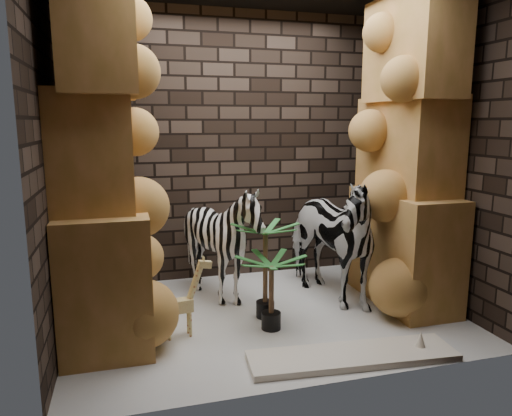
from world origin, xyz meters
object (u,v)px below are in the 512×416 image
object	(u,v)px
zebra_right	(324,227)
zebra_left	(222,248)
palm_front	(265,270)
surfboard	(352,356)
palm_back	(271,292)
giraffe_toy	(178,298)

from	to	relation	value
zebra_right	zebra_left	xyz separation A→B (m)	(-1.00, 0.24, -0.21)
palm_front	zebra_left	bearing A→B (deg)	119.53
surfboard	palm_back	bearing A→B (deg)	127.70
zebra_right	zebra_left	distance (m)	1.04
palm_front	surfboard	bearing A→B (deg)	-65.96
zebra_left	palm_front	world-z (taller)	zebra_left
palm_front	palm_back	bearing A→B (deg)	-95.03
zebra_right	palm_back	world-z (taller)	zebra_right
zebra_right	palm_front	xyz separation A→B (m)	(-0.70, -0.28, -0.31)
giraffe_toy	palm_back	distance (m)	0.80
palm_back	surfboard	bearing A→B (deg)	-57.05
giraffe_toy	palm_back	xyz separation A→B (m)	(0.79, -0.06, -0.01)
zebra_left	palm_back	size ratio (longest dim) A/B	1.80
giraffe_toy	palm_back	size ratio (longest dim) A/B	1.04
zebra_left	palm_front	distance (m)	0.61
zebra_right	surfboard	distance (m)	1.45
palm_back	surfboard	world-z (taller)	palm_back
palm_front	palm_back	world-z (taller)	palm_front
zebra_left	palm_back	distance (m)	0.85
zebra_right	palm_back	bearing A→B (deg)	-156.58
palm_front	surfboard	distance (m)	1.11
giraffe_toy	palm_front	world-z (taller)	palm_front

